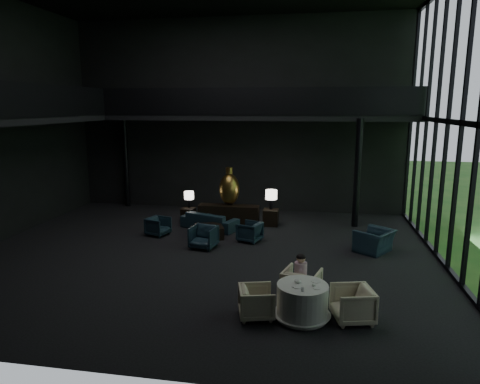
% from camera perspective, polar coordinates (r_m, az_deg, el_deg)
% --- Properties ---
extents(floor, '(14.00, 12.00, 0.02)m').
position_cam_1_polar(floor, '(13.16, -4.88, -8.31)').
color(floor, black).
rests_on(floor, ground).
extents(wall_back, '(14.00, 0.04, 8.00)m').
position_cam_1_polar(wall_back, '(18.26, -0.28, 10.06)').
color(wall_back, black).
rests_on(wall_back, ground).
extents(wall_front, '(14.00, 0.04, 8.00)m').
position_cam_1_polar(wall_front, '(6.79, -18.42, 7.16)').
color(wall_front, black).
rests_on(wall_front, ground).
extents(curtain_wall, '(0.20, 12.00, 8.00)m').
position_cam_1_polar(curtain_wall, '(12.56, 27.50, 8.16)').
color(curtain_wall, black).
rests_on(curtain_wall, ground).
extents(mezzanine_left, '(2.00, 12.00, 0.25)m').
position_cam_1_polar(mezzanine_left, '(15.10, -28.04, 8.45)').
color(mezzanine_left, black).
rests_on(mezzanine_left, wall_left).
extents(mezzanine_back, '(12.00, 2.00, 0.25)m').
position_cam_1_polar(mezzanine_back, '(17.12, 2.47, 9.96)').
color(mezzanine_back, black).
rests_on(mezzanine_back, wall_back).
extents(railing_left, '(0.06, 12.00, 1.00)m').
position_cam_1_polar(railing_left, '(14.51, -25.08, 11.02)').
color(railing_left, black).
rests_on(railing_left, mezzanine_left).
extents(railing_back, '(12.00, 0.06, 1.00)m').
position_cam_1_polar(railing_back, '(16.13, 2.02, 12.00)').
color(railing_back, black).
rests_on(railing_back, mezzanine_back).
extents(column_nw, '(0.24, 0.24, 4.00)m').
position_cam_1_polar(column_nw, '(19.63, -14.99, 3.91)').
color(column_nw, black).
rests_on(column_nw, floor).
extents(column_ne, '(0.24, 0.24, 4.00)m').
position_cam_1_polar(column_ne, '(16.24, 15.37, 2.39)').
color(column_ne, black).
rests_on(column_ne, floor).
extents(console, '(2.30, 0.52, 0.73)m').
position_cam_1_polar(console, '(16.31, -1.52, -3.03)').
color(console, black).
rests_on(console, floor).
extents(bronze_urn, '(0.77, 0.77, 1.43)m').
position_cam_1_polar(bronze_urn, '(16.24, -1.43, 0.44)').
color(bronze_urn, '#B38E3E').
rests_on(bronze_urn, console).
extents(side_table_left, '(0.50, 0.50, 0.55)m').
position_cam_1_polar(side_table_left, '(16.71, -6.91, -3.08)').
color(side_table_left, black).
rests_on(side_table_left, floor).
extents(table_lamp_left, '(0.38, 0.38, 0.63)m').
position_cam_1_polar(table_lamp_left, '(16.70, -6.81, -0.53)').
color(table_lamp_left, black).
rests_on(table_lamp_left, side_table_left).
extents(side_table_right, '(0.56, 0.56, 0.61)m').
position_cam_1_polar(side_table_right, '(16.18, 4.12, -3.40)').
color(side_table_right, black).
rests_on(side_table_right, floor).
extents(table_lamp_right, '(0.44, 0.44, 0.73)m').
position_cam_1_polar(table_lamp_right, '(16.07, 4.19, -0.47)').
color(table_lamp_right, black).
rests_on(table_lamp_right, side_table_right).
extents(sofa, '(2.22, 1.33, 0.83)m').
position_cam_1_polar(sofa, '(15.71, -4.06, -3.42)').
color(sofa, black).
rests_on(sofa, floor).
extents(lounge_armchair_west, '(0.74, 0.76, 0.64)m').
position_cam_1_polar(lounge_armchair_west, '(15.19, -10.86, -4.52)').
color(lounge_armchair_west, '#273649').
rests_on(lounge_armchair_west, floor).
extents(lounge_armchair_east, '(0.79, 0.81, 0.67)m').
position_cam_1_polar(lounge_armchair_east, '(14.26, 1.29, -5.30)').
color(lounge_armchair_east, black).
rests_on(lounge_armchair_east, floor).
extents(lounge_armchair_south, '(0.87, 0.83, 0.79)m').
position_cam_1_polar(lounge_armchair_south, '(13.63, -4.89, -5.87)').
color(lounge_armchair_south, '#24354A').
rests_on(lounge_armchair_south, floor).
extents(window_armchair, '(1.21, 1.30, 0.95)m').
position_cam_1_polar(window_armchair, '(13.84, 17.50, -5.75)').
color(window_armchair, '#23314C').
rests_on(window_armchair, floor).
extents(coffee_table, '(1.18, 1.18, 0.40)m').
position_cam_1_polar(coffee_table, '(14.75, -4.15, -5.28)').
color(coffee_table, black).
rests_on(coffee_table, floor).
extents(dining_table, '(1.23, 1.23, 0.75)m').
position_cam_1_polar(dining_table, '(9.45, 8.28, -14.48)').
color(dining_table, white).
rests_on(dining_table, floor).
extents(dining_chair_north, '(1.02, 0.99, 0.86)m').
position_cam_1_polar(dining_chair_north, '(10.21, 8.20, -11.81)').
color(dining_chair_north, '#A69C8C').
rests_on(dining_chair_north, floor).
extents(dining_chair_east, '(0.93, 0.97, 0.84)m').
position_cam_1_polar(dining_chair_east, '(9.50, 14.79, -14.01)').
color(dining_chair_east, '#B9B1A2').
rests_on(dining_chair_east, floor).
extents(dining_chair_west, '(0.79, 0.83, 0.71)m').
position_cam_1_polar(dining_chair_west, '(9.39, 2.22, -14.36)').
color(dining_chair_west, beige).
rests_on(dining_chair_west, floor).
extents(child, '(0.29, 0.29, 0.63)m').
position_cam_1_polar(child, '(10.18, 8.10, -9.85)').
color(child, silver).
rests_on(child, dining_chair_north).
extents(plate_a, '(0.28, 0.28, 0.01)m').
position_cam_1_polar(plate_a, '(9.16, 7.71, -12.37)').
color(plate_a, white).
rests_on(plate_a, dining_table).
extents(plate_b, '(0.22, 0.22, 0.01)m').
position_cam_1_polar(plate_b, '(9.46, 10.10, -11.65)').
color(plate_b, white).
rests_on(plate_b, dining_table).
extents(saucer, '(0.19, 0.19, 0.01)m').
position_cam_1_polar(saucer, '(9.14, 10.21, -12.52)').
color(saucer, white).
rests_on(saucer, dining_table).
extents(coffee_cup, '(0.09, 0.09, 0.06)m').
position_cam_1_polar(coffee_cup, '(9.21, 9.82, -12.07)').
color(coffee_cup, white).
rests_on(coffee_cup, saucer).
extents(cereal_bowl, '(0.15, 0.15, 0.08)m').
position_cam_1_polar(cereal_bowl, '(9.33, 7.74, -11.70)').
color(cereal_bowl, white).
rests_on(cereal_bowl, dining_table).
extents(cream_pot, '(0.08, 0.08, 0.07)m').
position_cam_1_polar(cream_pot, '(8.96, 8.32, -12.75)').
color(cream_pot, '#99999E').
rests_on(cream_pot, dining_table).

